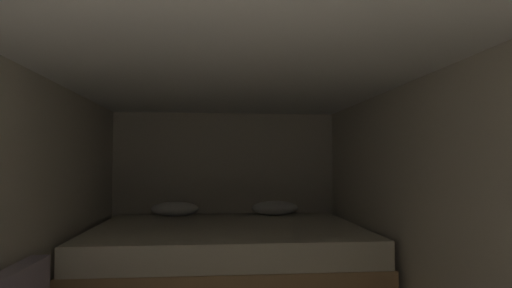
# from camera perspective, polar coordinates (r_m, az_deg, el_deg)

# --- Properties ---
(wall_back) EXTENTS (2.79, 0.05, 1.96)m
(wall_back) POSITION_cam_1_polar(r_m,az_deg,el_deg) (5.27, -4.19, -6.51)
(wall_back) COLOR beige
(wall_back) RESTS_ON ground
(wall_right) EXTENTS (0.05, 5.53, 1.96)m
(wall_right) POSITION_cam_1_polar(r_m,az_deg,el_deg) (2.91, 25.85, -9.44)
(wall_right) COLOR beige
(wall_right) RESTS_ON ground
(ceiling_slab) EXTENTS (2.79, 5.53, 0.05)m
(ceiling_slab) POSITION_cam_1_polar(r_m,az_deg,el_deg) (2.55, -2.63, 12.00)
(ceiling_slab) COLOR white
(ceiling_slab) RESTS_ON wall_left
(bed) EXTENTS (2.57, 2.00, 0.90)m
(bed) POSITION_cam_1_polar(r_m,az_deg,el_deg) (4.31, -3.87, -15.57)
(bed) COLOR tan
(bed) RESTS_ON ground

